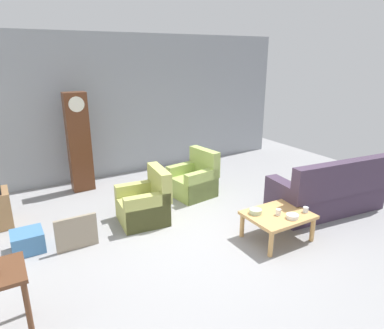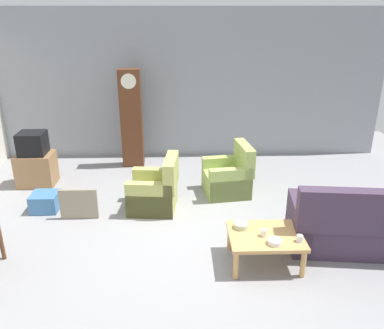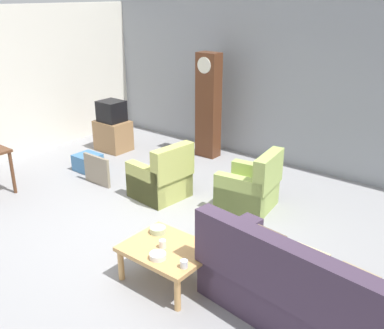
# 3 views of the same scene
# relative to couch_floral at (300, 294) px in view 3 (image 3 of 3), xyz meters

# --- Properties ---
(ground_plane) EXTENTS (10.40, 10.40, 0.00)m
(ground_plane) POSITION_rel_couch_floral_xyz_m (-2.34, 0.36, -0.36)
(ground_plane) COLOR gray
(garage_door_wall) EXTENTS (8.40, 0.16, 3.20)m
(garage_door_wall) POSITION_rel_couch_floral_xyz_m (-2.34, 3.96, 1.24)
(garage_door_wall) COLOR gray
(garage_door_wall) RESTS_ON ground_plane
(pegboard_wall_left) EXTENTS (0.12, 6.40, 2.88)m
(pegboard_wall_left) POSITION_rel_couch_floral_xyz_m (-6.54, 0.76, 1.08)
(pegboard_wall_left) COLOR silver
(pegboard_wall_left) RESTS_ON ground_plane
(couch_floral) EXTENTS (2.18, 1.11, 1.04)m
(couch_floral) POSITION_rel_couch_floral_xyz_m (0.00, 0.00, 0.00)
(couch_floral) COLOR #423347
(couch_floral) RESTS_ON ground_plane
(armchair_olive_near) EXTENTS (0.86, 0.83, 0.92)m
(armchair_olive_near) POSITION_rel_couch_floral_xyz_m (-3.01, 1.31, -0.05)
(armchair_olive_near) COLOR tan
(armchair_olive_near) RESTS_ON ground_plane
(armchair_olive_far) EXTENTS (0.89, 0.86, 0.92)m
(armchair_olive_far) POSITION_rel_couch_floral_xyz_m (-1.71, 1.87, -0.05)
(armchair_olive_far) COLOR #A0B75D
(armchair_olive_far) RESTS_ON ground_plane
(coffee_table_wood) EXTENTS (0.96, 0.76, 0.43)m
(coffee_table_wood) POSITION_rel_couch_floral_xyz_m (-1.49, -0.27, 0.01)
(coffee_table_wood) COLOR tan
(coffee_table_wood) RESTS_ON ground_plane
(grandfather_clock) EXTENTS (0.44, 0.30, 2.04)m
(grandfather_clock) POSITION_rel_couch_floral_xyz_m (-3.59, 3.32, 0.67)
(grandfather_clock) COLOR #562D19
(grandfather_clock) RESTS_ON ground_plane
(tv_stand_cabinet) EXTENTS (0.68, 0.52, 0.62)m
(tv_stand_cabinet) POSITION_rel_couch_floral_xyz_m (-5.33, 2.37, -0.05)
(tv_stand_cabinet) COLOR #997047
(tv_stand_cabinet) RESTS_ON ground_plane
(tv_crt) EXTENTS (0.48, 0.44, 0.42)m
(tv_crt) POSITION_rel_couch_floral_xyz_m (-5.33, 2.37, 0.47)
(tv_crt) COLOR black
(tv_crt) RESTS_ON tv_stand_cabinet
(framed_picture_leaning) EXTENTS (0.60, 0.05, 0.51)m
(framed_picture_leaning) POSITION_rel_couch_floral_xyz_m (-4.22, 1.00, -0.10)
(framed_picture_leaning) COLOR gray
(framed_picture_leaning) RESTS_ON ground_plane
(storage_box_blue) EXTENTS (0.44, 0.42, 0.30)m
(storage_box_blue) POSITION_rel_couch_floral_xyz_m (-4.86, 1.31, -0.21)
(storage_box_blue) COLOR teal
(storage_box_blue) RESTS_ON ground_plane
(cup_white_porcelain) EXTENTS (0.08, 0.08, 0.09)m
(cup_white_porcelain) POSITION_rel_couch_floral_xyz_m (-1.52, -0.30, 0.12)
(cup_white_porcelain) COLOR white
(cup_white_porcelain) RESTS_ON coffee_table_wood
(cup_blue_rimmed) EXTENTS (0.08, 0.08, 0.09)m
(cup_blue_rimmed) POSITION_rel_couch_floral_xyz_m (-1.09, -0.45, 0.12)
(cup_blue_rimmed) COLOR silver
(cup_blue_rimmed) RESTS_ON coffee_table_wood
(bowl_white_stacked) EXTENTS (0.18, 0.18, 0.06)m
(bowl_white_stacked) POSITION_rel_couch_floral_xyz_m (-1.42, -0.49, 0.10)
(bowl_white_stacked) COLOR white
(bowl_white_stacked) RESTS_ON coffee_table_wood
(bowl_shallow_green) EXTENTS (0.19, 0.19, 0.07)m
(bowl_shallow_green) POSITION_rel_couch_floral_xyz_m (-1.79, -0.09, 0.11)
(bowl_shallow_green) COLOR #B2C69E
(bowl_shallow_green) RESTS_ON coffee_table_wood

